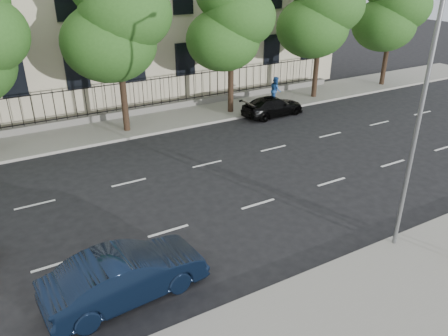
% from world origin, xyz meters
% --- Properties ---
extents(ground, '(120.00, 120.00, 0.00)m').
position_xyz_m(ground, '(0.00, 0.00, 0.00)').
color(ground, black).
rests_on(ground, ground).
extents(near_sidewalk, '(60.00, 4.00, 0.15)m').
position_xyz_m(near_sidewalk, '(0.00, -4.00, 0.07)').
color(near_sidewalk, gray).
rests_on(near_sidewalk, ground).
extents(far_sidewalk, '(60.00, 4.00, 0.15)m').
position_xyz_m(far_sidewalk, '(0.00, 14.00, 0.07)').
color(far_sidewalk, gray).
rests_on(far_sidewalk, ground).
extents(lane_markings, '(49.60, 4.62, 0.01)m').
position_xyz_m(lane_markings, '(0.00, 4.75, 0.01)').
color(lane_markings, silver).
rests_on(lane_markings, ground).
extents(iron_fence, '(30.00, 0.50, 2.20)m').
position_xyz_m(iron_fence, '(0.00, 15.70, 0.65)').
color(iron_fence, slate).
rests_on(iron_fence, far_sidewalk).
extents(street_light, '(0.25, 3.32, 8.05)m').
position_xyz_m(street_light, '(2.50, -1.77, 5.15)').
color(street_light, slate).
rests_on(street_light, near_sidewalk).
extents(tree_c, '(5.89, 5.50, 9.80)m').
position_xyz_m(tree_c, '(-1.96, 13.36, 6.41)').
color(tree_c, '#382619').
rests_on(tree_c, far_sidewalk).
extents(tree_d, '(5.34, 4.94, 8.84)m').
position_xyz_m(tree_d, '(5.04, 13.36, 5.84)').
color(tree_d, '#382619').
rests_on(tree_d, far_sidewalk).
extents(tree_e, '(5.71, 5.31, 9.46)m').
position_xyz_m(tree_e, '(12.04, 13.36, 6.20)').
color(tree_e, '#382619').
rests_on(tree_e, far_sidewalk).
extents(tree_f, '(5.52, 5.12, 9.01)m').
position_xyz_m(tree_f, '(19.04, 13.36, 5.88)').
color(tree_f, '#382619').
rests_on(tree_f, far_sidewalk).
extents(navy_sedan, '(4.91, 2.07, 1.57)m').
position_xyz_m(navy_sedan, '(-6.43, -0.12, 0.79)').
color(navy_sedan, black).
rests_on(navy_sedan, ground).
extents(black_sedan, '(4.39, 1.99, 1.25)m').
position_xyz_m(black_sedan, '(7.13, 11.50, 0.62)').
color(black_sedan, black).
rests_on(black_sedan, ground).
extents(pedestrian_far, '(1.00, 1.10, 1.84)m').
position_xyz_m(pedestrian_far, '(8.59, 13.24, 1.07)').
color(pedestrian_far, '#1F4A91').
rests_on(pedestrian_far, far_sidewalk).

